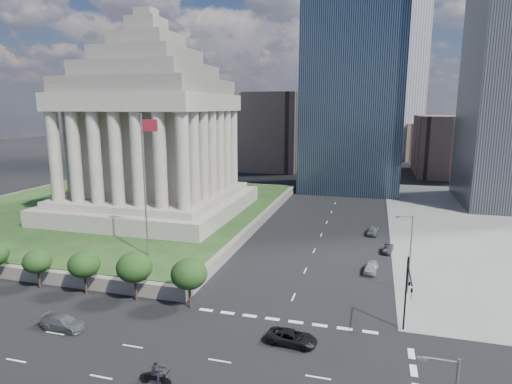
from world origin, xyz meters
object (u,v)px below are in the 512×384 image
(traffic_signal_ne, at_px, (408,289))
(street_lamp_north, at_px, (409,250))
(flagpole, at_px, (145,178))
(motorcycle_trail, at_px, (155,373))
(war_memorial, at_px, (151,115))
(suv_grey, at_px, (63,322))
(parked_sedan_near, at_px, (371,267))
(parked_sedan_mid, at_px, (388,249))
(parked_sedan_far, at_px, (373,230))
(pickup_truck, at_px, (292,338))

(traffic_signal_ne, relative_size, street_lamp_north, 0.80)
(flagpole, relative_size, motorcycle_trail, 6.88)
(war_memorial, xyz_separation_m, suv_grey, (12.23, -41.97, -20.68))
(traffic_signal_ne, bearing_deg, street_lamp_north, 85.81)
(parked_sedan_near, distance_m, parked_sedan_mid, 9.59)
(war_memorial, height_order, parked_sedan_mid, war_memorial)
(parked_sedan_far, bearing_deg, flagpole, -132.45)
(traffic_signal_ne, height_order, parked_sedan_mid, traffic_signal_ne)
(flagpole, bearing_deg, traffic_signal_ne, -16.71)
(street_lamp_north, bearing_deg, war_memorial, 154.08)
(street_lamp_north, distance_m, parked_sedan_far, 25.72)
(pickup_truck, xyz_separation_m, parked_sedan_near, (7.18, 21.34, 0.05))
(flagpole, distance_m, pickup_truck, 30.34)
(suv_grey, relative_size, parked_sedan_far, 1.10)
(flagpole, bearing_deg, pickup_truck, -31.32)
(traffic_signal_ne, bearing_deg, parked_sedan_far, 95.53)
(parked_sedan_far, bearing_deg, street_lamp_north, -72.58)
(pickup_truck, distance_m, parked_sedan_mid, 32.09)
(traffic_signal_ne, relative_size, parked_sedan_near, 1.86)
(parked_sedan_near, height_order, motorcycle_trail, motorcycle_trail)
(street_lamp_north, relative_size, pickup_truck, 2.02)
(flagpole, relative_size, parked_sedan_far, 4.44)
(street_lamp_north, bearing_deg, pickup_truck, -126.78)
(parked_sedan_far, relative_size, motorcycle_trail, 1.55)
(war_memorial, height_order, street_lamp_north, war_memorial)
(motorcycle_trail, bearing_deg, flagpole, 119.81)
(street_lamp_north, height_order, parked_sedan_near, street_lamp_north)
(motorcycle_trail, bearing_deg, war_memorial, 118.09)
(pickup_truck, bearing_deg, traffic_signal_ne, -64.44)
(suv_grey, distance_m, parked_sedan_near, 39.60)
(parked_sedan_far, bearing_deg, parked_sedan_near, -82.46)
(flagpole, relative_size, pickup_truck, 4.04)
(street_lamp_north, bearing_deg, motorcycle_trail, -130.81)
(traffic_signal_ne, xyz_separation_m, parked_sedan_far, (-3.50, 36.18, -4.48))
(traffic_signal_ne, height_order, parked_sedan_far, traffic_signal_ne)
(flagpole, relative_size, parked_sedan_mid, 5.37)
(street_lamp_north, relative_size, parked_sedan_near, 2.32)
(war_memorial, xyz_separation_m, flagpole, (12.17, -24.00, -8.29))
(street_lamp_north, height_order, suv_grey, street_lamp_north)
(motorcycle_trail, bearing_deg, parked_sedan_far, 70.54)
(war_memorial, xyz_separation_m, parked_sedan_near, (43.00, -17.05, -20.67))
(street_lamp_north, distance_m, parked_sedan_mid, 16.13)
(suv_grey, height_order, parked_sedan_far, parked_sedan_far)
(war_memorial, relative_size, flagpole, 1.95)
(street_lamp_north, relative_size, parked_sedan_far, 2.22)
(pickup_truck, height_order, parked_sedan_near, parked_sedan_near)
(traffic_signal_ne, bearing_deg, motorcycle_trail, -146.87)
(suv_grey, bearing_deg, parked_sedan_far, -33.48)
(parked_sedan_mid, bearing_deg, suv_grey, -125.06)
(traffic_signal_ne, xyz_separation_m, pickup_truck, (-10.68, -4.09, -4.56))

